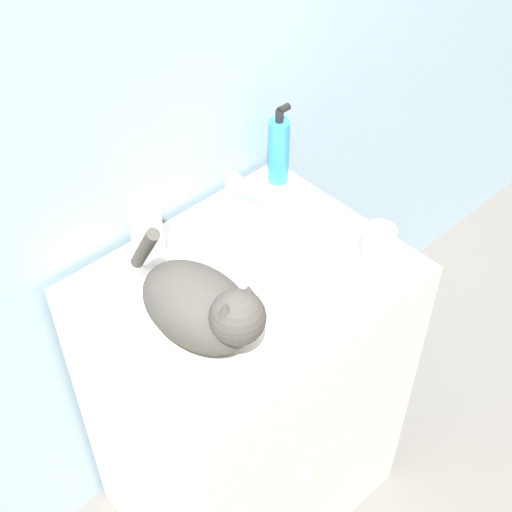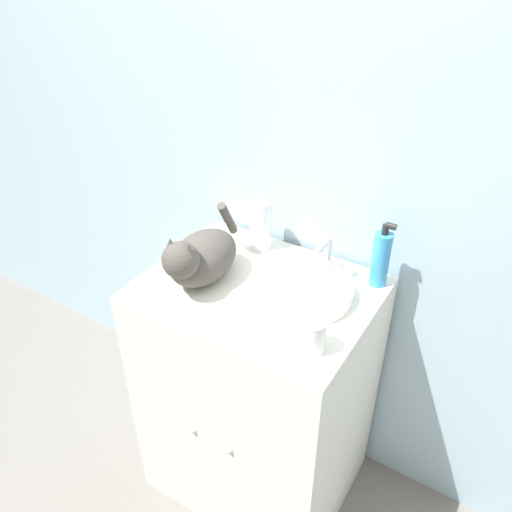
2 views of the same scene
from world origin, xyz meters
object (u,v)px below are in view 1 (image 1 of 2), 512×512
Objects in this scene: spray_bottle at (146,223)px; cup at (378,245)px; cat at (203,307)px; soap_bottle at (279,150)px.

spray_bottle is 0.51m from cup.
cat is 1.77× the size of spray_bottle.
cat is at bearing -150.16° from soap_bottle.
spray_bottle is at bearing 136.01° from cup.
spray_bottle reaches higher than cat.
soap_bottle reaches higher than cat.
cat is 0.43m from cup.
cup is (0.42, -0.10, -0.04)m from cat.
cup is (0.37, -0.35, -0.05)m from spray_bottle.
cat is 1.72× the size of soap_bottle.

